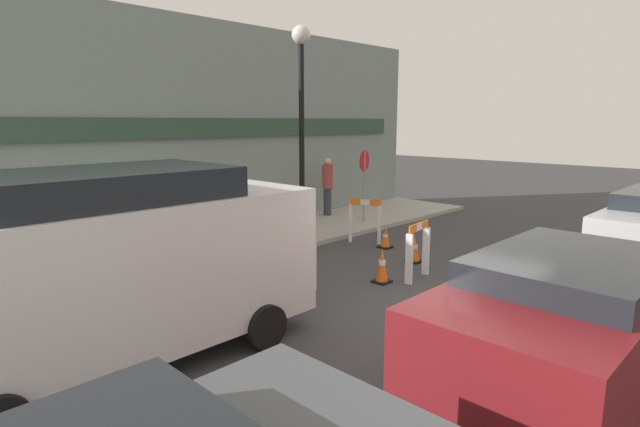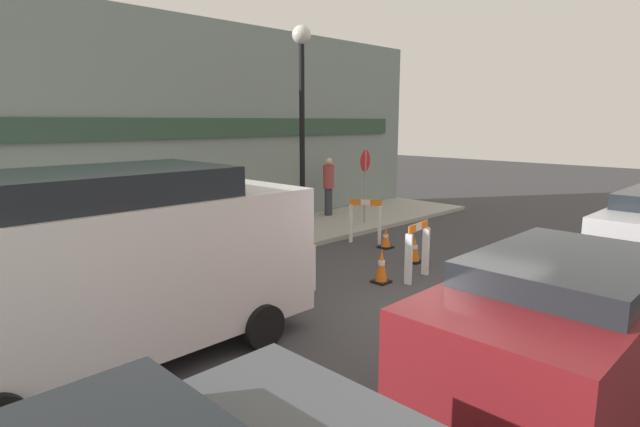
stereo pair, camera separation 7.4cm
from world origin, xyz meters
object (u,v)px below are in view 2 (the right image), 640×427
parked_car_1 (565,322)px  work_van (111,261)px  person_worker (226,239)px  streetlamp_post (302,104)px  stop_sign (365,174)px  person_pedestrian (328,184)px

parked_car_1 → work_van: size_ratio=0.81×
person_worker → parked_car_1: parked_car_1 is taller
streetlamp_post → stop_sign: bearing=3.8°
streetlamp_post → person_pedestrian: bearing=32.1°
stop_sign → person_pedestrian: size_ratio=1.17×
stop_sign → work_van: 9.04m
person_worker → person_pedestrian: 6.56m
stop_sign → person_worker: (-5.75, -1.50, -0.64)m
stop_sign → person_pedestrian: stop_sign is taller
streetlamp_post → parked_car_1: streetlamp_post is taller
person_pedestrian → parked_car_1: size_ratio=0.44×
person_worker → work_van: work_van is taller
stop_sign → work_van: bearing=5.8°
streetlamp_post → person_pedestrian: streetlamp_post is taller
streetlamp_post → work_van: 6.90m
streetlamp_post → stop_sign: size_ratio=2.45×
person_pedestrian → stop_sign: bearing=71.8°
person_worker → parked_car_1: size_ratio=0.40×
streetlamp_post → stop_sign: 3.19m
work_van → stop_sign: bearing=19.9°
streetlamp_post → work_van: size_ratio=1.01×
person_worker → person_pedestrian: bearing=38.3°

